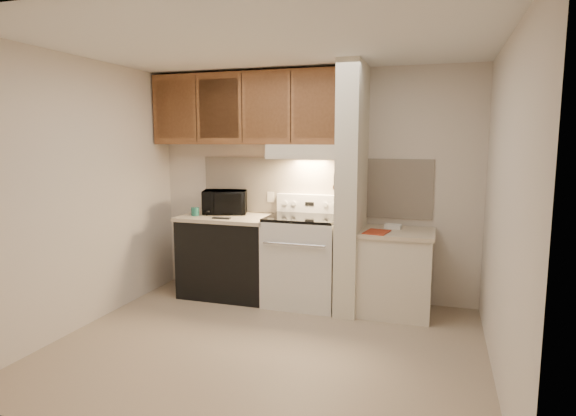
% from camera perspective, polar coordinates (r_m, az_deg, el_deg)
% --- Properties ---
extents(floor, '(3.60, 3.60, 0.00)m').
position_cam_1_polar(floor, '(4.29, -2.58, -16.01)').
color(floor, tan).
rests_on(floor, ground).
extents(ceiling, '(3.60, 3.60, 0.00)m').
position_cam_1_polar(ceiling, '(3.98, -2.83, 18.94)').
color(ceiling, white).
rests_on(ceiling, wall_back).
extents(wall_back, '(3.60, 2.50, 0.02)m').
position_cam_1_polar(wall_back, '(5.37, 2.86, 2.74)').
color(wall_back, beige).
rests_on(wall_back, floor).
extents(wall_left, '(0.02, 3.00, 2.50)m').
position_cam_1_polar(wall_left, '(4.87, -23.01, 1.56)').
color(wall_left, beige).
rests_on(wall_left, floor).
extents(wall_right, '(0.02, 3.00, 2.50)m').
position_cam_1_polar(wall_right, '(3.73, 24.23, -0.33)').
color(wall_right, beige).
rests_on(wall_right, floor).
extents(backsplash, '(2.60, 0.02, 0.63)m').
position_cam_1_polar(backsplash, '(5.36, 2.83, 2.57)').
color(backsplash, white).
rests_on(backsplash, wall_back).
extents(range_body, '(0.76, 0.65, 0.92)m').
position_cam_1_polar(range_body, '(5.17, 1.82, -6.34)').
color(range_body, silver).
rests_on(range_body, floor).
extents(oven_window, '(0.50, 0.01, 0.30)m').
position_cam_1_polar(oven_window, '(4.87, 0.80, -6.78)').
color(oven_window, black).
rests_on(oven_window, range_body).
extents(oven_handle, '(0.65, 0.02, 0.02)m').
position_cam_1_polar(oven_handle, '(4.78, 0.67, -4.34)').
color(oven_handle, silver).
rests_on(oven_handle, range_body).
extents(cooktop, '(0.74, 0.64, 0.03)m').
position_cam_1_polar(cooktop, '(5.08, 1.84, -1.14)').
color(cooktop, black).
rests_on(cooktop, range_body).
extents(range_backguard, '(0.76, 0.08, 0.20)m').
position_cam_1_polar(range_backguard, '(5.33, 2.68, 0.55)').
color(range_backguard, silver).
rests_on(range_backguard, range_body).
extents(range_display, '(0.10, 0.01, 0.04)m').
position_cam_1_polar(range_display, '(5.29, 2.56, 0.49)').
color(range_display, black).
rests_on(range_display, range_backguard).
extents(range_knob_left_outer, '(0.05, 0.02, 0.05)m').
position_cam_1_polar(range_knob_left_outer, '(5.37, -0.33, 0.61)').
color(range_knob_left_outer, silver).
rests_on(range_knob_left_outer, range_backguard).
extents(range_knob_left_inner, '(0.05, 0.02, 0.05)m').
position_cam_1_polar(range_knob_left_inner, '(5.34, 0.69, 0.56)').
color(range_knob_left_inner, silver).
rests_on(range_knob_left_inner, range_backguard).
extents(range_knob_right_inner, '(0.05, 0.02, 0.05)m').
position_cam_1_polar(range_knob_right_inner, '(5.25, 4.45, 0.41)').
color(range_knob_right_inner, silver).
rests_on(range_knob_right_inner, range_backguard).
extents(range_knob_right_outer, '(0.05, 0.02, 0.05)m').
position_cam_1_polar(range_knob_right_outer, '(5.22, 5.52, 0.36)').
color(range_knob_right_outer, silver).
rests_on(range_knob_right_outer, range_backguard).
extents(dishwasher_front, '(1.00, 0.63, 0.87)m').
position_cam_1_polar(dishwasher_front, '(5.49, -7.08, -5.83)').
color(dishwasher_front, black).
rests_on(dishwasher_front, floor).
extents(left_countertop, '(1.04, 0.67, 0.04)m').
position_cam_1_polar(left_countertop, '(5.40, -7.16, -1.14)').
color(left_countertop, beige).
rests_on(left_countertop, dishwasher_front).
extents(spoon_rest, '(0.20, 0.07, 0.01)m').
position_cam_1_polar(spoon_rest, '(5.20, -7.88, -1.19)').
color(spoon_rest, black).
rests_on(spoon_rest, left_countertop).
extents(teal_jar, '(0.11, 0.11, 0.09)m').
position_cam_1_polar(teal_jar, '(5.45, -10.96, -0.41)').
color(teal_jar, '#1F6656').
rests_on(teal_jar, left_countertop).
extents(outlet, '(0.08, 0.01, 0.12)m').
position_cam_1_polar(outlet, '(5.50, -2.06, 1.31)').
color(outlet, beige).
rests_on(outlet, backsplash).
extents(microwave, '(0.57, 0.47, 0.27)m').
position_cam_1_polar(microwave, '(5.54, -7.47, 0.71)').
color(microwave, black).
rests_on(microwave, left_countertop).
extents(partition_pillar, '(0.22, 0.70, 2.50)m').
position_cam_1_polar(partition_pillar, '(4.92, 7.58, 2.19)').
color(partition_pillar, beige).
rests_on(partition_pillar, floor).
extents(pillar_trim, '(0.01, 0.70, 0.04)m').
position_cam_1_polar(pillar_trim, '(4.93, 6.26, 2.82)').
color(pillar_trim, brown).
rests_on(pillar_trim, partition_pillar).
extents(knife_strip, '(0.02, 0.42, 0.04)m').
position_cam_1_polar(knife_strip, '(4.88, 6.08, 3.00)').
color(knife_strip, black).
rests_on(knife_strip, partition_pillar).
extents(knife_blade_a, '(0.01, 0.03, 0.16)m').
position_cam_1_polar(knife_blade_a, '(4.75, 5.55, 1.66)').
color(knife_blade_a, silver).
rests_on(knife_blade_a, knife_strip).
extents(knife_handle_a, '(0.02, 0.02, 0.10)m').
position_cam_1_polar(knife_handle_a, '(4.73, 5.56, 3.45)').
color(knife_handle_a, black).
rests_on(knife_handle_a, knife_strip).
extents(knife_blade_b, '(0.01, 0.04, 0.18)m').
position_cam_1_polar(knife_blade_b, '(4.82, 5.72, 1.62)').
color(knife_blade_b, silver).
rests_on(knife_blade_b, knife_strip).
extents(knife_handle_b, '(0.02, 0.02, 0.10)m').
position_cam_1_polar(knife_handle_b, '(4.81, 5.77, 3.53)').
color(knife_handle_b, black).
rests_on(knife_handle_b, knife_strip).
extents(knife_blade_c, '(0.01, 0.04, 0.20)m').
position_cam_1_polar(knife_blade_c, '(4.90, 5.93, 1.62)').
color(knife_blade_c, silver).
rests_on(knife_blade_c, knife_strip).
extents(knife_handle_c, '(0.02, 0.02, 0.10)m').
position_cam_1_polar(knife_handle_c, '(4.88, 5.94, 3.59)').
color(knife_handle_c, black).
rests_on(knife_handle_c, knife_strip).
extents(knife_blade_d, '(0.01, 0.04, 0.16)m').
position_cam_1_polar(knife_blade_d, '(4.97, 6.09, 1.93)').
color(knife_blade_d, silver).
rests_on(knife_blade_d, knife_strip).
extents(knife_handle_d, '(0.02, 0.02, 0.10)m').
position_cam_1_polar(knife_handle_d, '(4.96, 6.13, 3.66)').
color(knife_handle_d, black).
rests_on(knife_handle_d, knife_strip).
extents(knife_blade_e, '(0.01, 0.04, 0.18)m').
position_cam_1_polar(knife_blade_e, '(5.07, 6.32, 1.93)').
color(knife_blade_e, silver).
rests_on(knife_blade_e, knife_strip).
extents(knife_handle_e, '(0.02, 0.02, 0.10)m').
position_cam_1_polar(knife_handle_e, '(5.03, 6.30, 3.72)').
color(knife_handle_e, black).
rests_on(knife_handle_e, knife_strip).
extents(oven_mitt, '(0.03, 0.10, 0.25)m').
position_cam_1_polar(oven_mitt, '(5.11, 6.44, 2.01)').
color(oven_mitt, gray).
rests_on(oven_mitt, partition_pillar).
extents(right_cab_base, '(0.70, 0.60, 0.81)m').
position_cam_1_polar(right_cab_base, '(5.02, 12.62, -7.65)').
color(right_cab_base, beige).
rests_on(right_cab_base, floor).
extents(right_countertop, '(0.74, 0.64, 0.04)m').
position_cam_1_polar(right_countertop, '(4.92, 12.77, -2.88)').
color(right_countertop, beige).
rests_on(right_countertop, right_cab_base).
extents(red_folder, '(0.26, 0.32, 0.01)m').
position_cam_1_polar(red_folder, '(4.79, 10.48, -2.81)').
color(red_folder, '#9E3018').
rests_on(red_folder, right_countertop).
extents(white_box, '(0.17, 0.12, 0.04)m').
position_cam_1_polar(white_box, '(5.03, 12.33, -2.14)').
color(white_box, white).
rests_on(white_box, right_countertop).
extents(range_hood, '(0.78, 0.44, 0.15)m').
position_cam_1_polar(range_hood, '(5.13, 2.26, 6.70)').
color(range_hood, beige).
rests_on(range_hood, upper_cabinets).
extents(hood_lip, '(0.78, 0.04, 0.06)m').
position_cam_1_polar(hood_lip, '(4.93, 1.61, 6.12)').
color(hood_lip, beige).
rests_on(hood_lip, range_hood).
extents(upper_cabinets, '(2.18, 0.33, 0.77)m').
position_cam_1_polar(upper_cabinets, '(5.41, -4.80, 11.62)').
color(upper_cabinets, brown).
rests_on(upper_cabinets, wall_back).
extents(cab_door_a, '(0.46, 0.01, 0.63)m').
position_cam_1_polar(cab_door_a, '(5.63, -13.31, 11.30)').
color(cab_door_a, brown).
rests_on(cab_door_a, upper_cabinets).
extents(cab_gap_a, '(0.01, 0.01, 0.73)m').
position_cam_1_polar(cab_gap_a, '(5.49, -10.83, 11.45)').
color(cab_gap_a, black).
rests_on(cab_gap_a, upper_cabinets).
extents(cab_door_b, '(0.46, 0.01, 0.63)m').
position_cam_1_polar(cab_door_b, '(5.37, -8.21, 11.59)').
color(cab_door_b, brown).
rests_on(cab_door_b, upper_cabinets).
extents(cab_gap_b, '(0.01, 0.01, 0.73)m').
position_cam_1_polar(cab_gap_b, '(5.26, -5.48, 11.72)').
color(cab_gap_b, black).
rests_on(cab_gap_b, upper_cabinets).
extents(cab_door_c, '(0.46, 0.01, 0.63)m').
position_cam_1_polar(cab_door_c, '(5.16, -2.63, 11.81)').
color(cab_door_c, brown).
rests_on(cab_door_c, upper_cabinets).
extents(cab_gap_c, '(0.01, 0.01, 0.73)m').
position_cam_1_polar(cab_gap_c, '(5.07, 0.32, 11.89)').
color(cab_gap_c, black).
rests_on(cab_gap_c, upper_cabinets).
extents(cab_door_d, '(0.46, 0.01, 0.63)m').
position_cam_1_polar(cab_door_d, '(5.00, 3.37, 11.93)').
color(cab_door_d, brown).
rests_on(cab_door_d, upper_cabinets).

